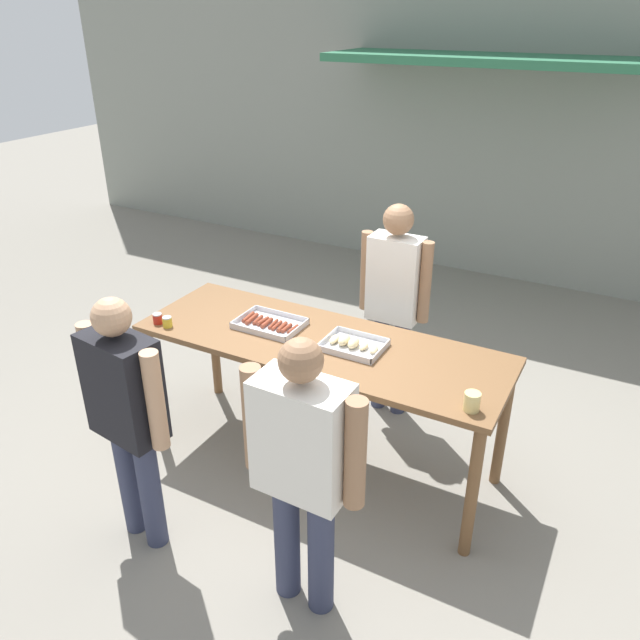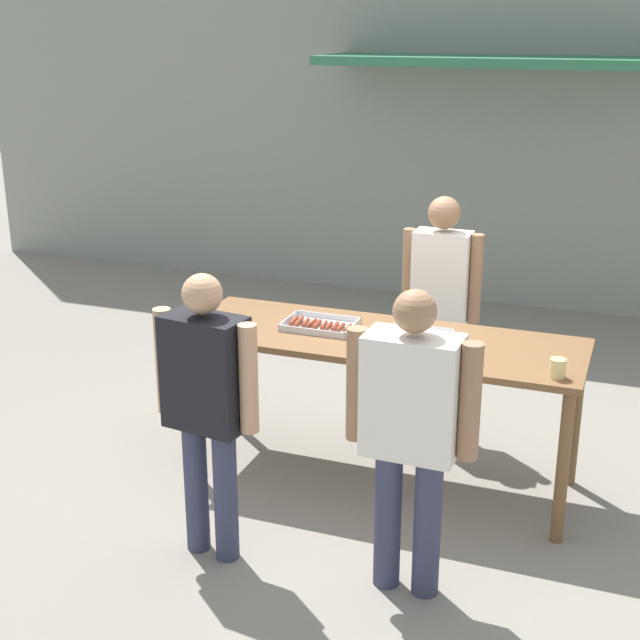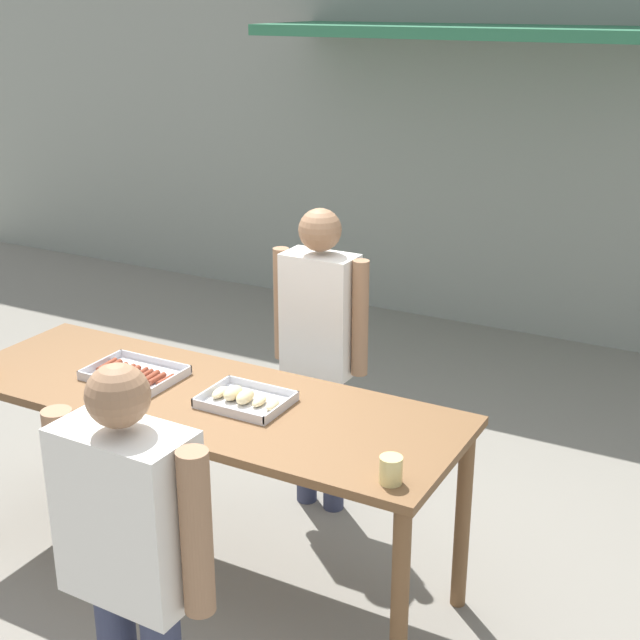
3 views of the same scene
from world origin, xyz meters
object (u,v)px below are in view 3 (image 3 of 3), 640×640
person_server_behind_table (320,334)px  person_customer_with_cup (131,547)px  food_tray_sausages (134,374)px  food_tray_buns (244,399)px  beer_cup (391,470)px

person_server_behind_table → person_customer_with_cup: 1.89m
food_tray_sausages → person_customer_with_cup: size_ratio=0.27×
food_tray_buns → person_server_behind_table: size_ratio=0.23×
person_customer_with_cup → food_tray_buns: bearing=-75.3°
person_server_behind_table → person_customer_with_cup: person_server_behind_table is taller
food_tray_buns → beer_cup: beer_cup is taller
food_tray_sausages → person_customer_with_cup: bearing=-50.9°
food_tray_sausages → person_server_behind_table: (0.58, 0.78, 0.04)m
food_tray_buns → beer_cup: (0.85, -0.31, 0.03)m
food_tray_buns → person_server_behind_table: bearing=92.9°
person_customer_with_cup → food_tray_sausages: bearing=-49.7°
beer_cup → person_customer_with_cup: bearing=-127.6°
food_tray_sausages → food_tray_buns: size_ratio=1.16×
food_tray_sausages → beer_cup: 1.50m
food_tray_buns → person_server_behind_table: (-0.04, 0.78, 0.03)m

